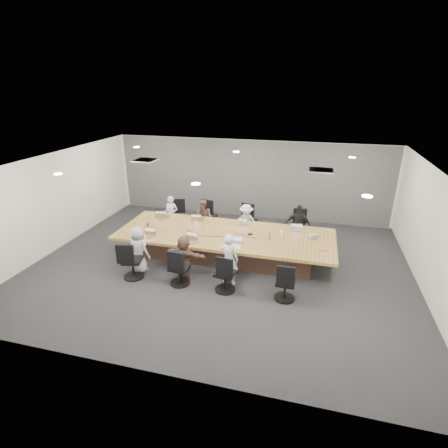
% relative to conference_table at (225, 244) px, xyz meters
% --- Properties ---
extents(floor, '(10.00, 8.00, 0.00)m').
position_rel_conference_table_xyz_m(floor, '(0.00, -0.50, -0.40)').
color(floor, '#2B2B2F').
rests_on(floor, ground).
extents(ceiling, '(10.00, 8.00, 0.00)m').
position_rel_conference_table_xyz_m(ceiling, '(0.00, -0.50, 2.40)').
color(ceiling, white).
rests_on(ceiling, wall_back).
extents(wall_back, '(10.00, 0.00, 2.80)m').
position_rel_conference_table_xyz_m(wall_back, '(0.00, 3.50, 1.00)').
color(wall_back, silver).
rests_on(wall_back, ground).
extents(wall_front, '(10.00, 0.00, 2.80)m').
position_rel_conference_table_xyz_m(wall_front, '(0.00, -4.50, 1.00)').
color(wall_front, silver).
rests_on(wall_front, ground).
extents(wall_left, '(0.00, 8.00, 2.80)m').
position_rel_conference_table_xyz_m(wall_left, '(-5.00, -0.50, 1.00)').
color(wall_left, silver).
rests_on(wall_left, ground).
extents(wall_right, '(0.00, 8.00, 2.80)m').
position_rel_conference_table_xyz_m(wall_right, '(5.00, -0.50, 1.00)').
color(wall_right, silver).
rests_on(wall_right, ground).
extents(curtain, '(9.80, 0.04, 2.80)m').
position_rel_conference_table_xyz_m(curtain, '(0.00, 3.42, 1.00)').
color(curtain, slate).
rests_on(curtain, ground).
extents(conference_table, '(6.00, 2.20, 0.74)m').
position_rel_conference_table_xyz_m(conference_table, '(0.00, 0.00, 0.00)').
color(conference_table, '#4B352A').
rests_on(conference_table, ground).
extents(chair_0, '(0.62, 0.62, 0.73)m').
position_rel_conference_table_xyz_m(chair_0, '(-2.18, 1.70, -0.03)').
color(chair_0, black).
rests_on(chair_0, ground).
extents(chair_1, '(0.71, 0.71, 0.84)m').
position_rel_conference_table_xyz_m(chair_1, '(-1.05, 1.70, 0.02)').
color(chair_1, black).
rests_on(chair_1, ground).
extents(chair_2, '(0.68, 0.68, 0.81)m').
position_rel_conference_table_xyz_m(chair_2, '(0.33, 1.70, 0.00)').
color(chair_2, black).
rests_on(chair_2, ground).
extents(chair_3, '(0.56, 0.56, 0.77)m').
position_rel_conference_table_xyz_m(chair_3, '(1.93, 1.70, -0.01)').
color(chair_3, black).
rests_on(chair_3, ground).
extents(chair_4, '(0.66, 0.66, 0.81)m').
position_rel_conference_table_xyz_m(chair_4, '(-1.97, -1.70, 0.00)').
color(chair_4, black).
rests_on(chair_4, ground).
extents(chair_5, '(0.55, 0.55, 0.77)m').
position_rel_conference_table_xyz_m(chair_5, '(-0.70, -1.70, -0.02)').
color(chair_5, black).
rests_on(chair_5, ground).
extents(chair_6, '(0.60, 0.60, 0.77)m').
position_rel_conference_table_xyz_m(chair_6, '(0.45, -1.70, -0.02)').
color(chair_6, black).
rests_on(chair_6, ground).
extents(chair_7, '(0.51, 0.51, 0.74)m').
position_rel_conference_table_xyz_m(chair_7, '(1.86, -1.70, -0.03)').
color(chair_7, black).
rests_on(chair_7, ground).
extents(person_0, '(0.45, 0.31, 1.21)m').
position_rel_conference_table_xyz_m(person_0, '(-2.18, 1.35, 0.20)').
color(person_0, silver).
rests_on(person_0, ground).
extents(laptop_0, '(0.40, 0.32, 0.02)m').
position_rel_conference_table_xyz_m(laptop_0, '(-2.18, 0.80, 0.35)').
color(laptop_0, '#8C6647').
rests_on(laptop_0, conference_table).
extents(person_1, '(0.65, 0.55, 1.19)m').
position_rel_conference_table_xyz_m(person_1, '(-1.05, 1.35, 0.19)').
color(person_1, brown).
rests_on(person_1, ground).
extents(laptop_1, '(0.34, 0.25, 0.02)m').
position_rel_conference_table_xyz_m(laptop_1, '(-1.05, 0.80, 0.35)').
color(laptop_1, '#8C6647').
rests_on(laptop_1, conference_table).
extents(person_2, '(0.79, 0.50, 1.16)m').
position_rel_conference_table_xyz_m(person_2, '(0.33, 1.35, 0.18)').
color(person_2, silver).
rests_on(person_2, ground).
extents(laptop_2, '(0.31, 0.24, 0.02)m').
position_rel_conference_table_xyz_m(laptop_2, '(0.33, 0.80, 0.35)').
color(laptop_2, '#B2B2B7').
rests_on(laptop_2, conference_table).
extents(person_3, '(0.80, 0.43, 1.29)m').
position_rel_conference_table_xyz_m(person_3, '(1.93, 1.35, 0.24)').
color(person_3, black).
rests_on(person_3, ground).
extents(laptop_3, '(0.34, 0.25, 0.02)m').
position_rel_conference_table_xyz_m(laptop_3, '(1.93, 0.80, 0.35)').
color(laptop_3, '#B2B2B7').
rests_on(laptop_3, conference_table).
extents(person_4, '(0.69, 0.54, 1.25)m').
position_rel_conference_table_xyz_m(person_4, '(-1.97, -1.35, 0.22)').
color(person_4, '#B1B1B1').
rests_on(person_4, ground).
extents(laptop_4, '(0.34, 0.25, 0.02)m').
position_rel_conference_table_xyz_m(laptop_4, '(-1.97, -0.80, 0.35)').
color(laptop_4, '#8C6647').
rests_on(laptop_4, conference_table).
extents(person_5, '(1.11, 0.50, 1.15)m').
position_rel_conference_table_xyz_m(person_5, '(-0.70, -1.35, 0.18)').
color(person_5, brown).
rests_on(person_5, ground).
extents(laptop_5, '(0.40, 0.31, 0.02)m').
position_rel_conference_table_xyz_m(laptop_5, '(-0.70, -0.80, 0.35)').
color(laptop_5, '#8C6647').
rests_on(laptop_5, conference_table).
extents(person_6, '(0.51, 0.37, 1.32)m').
position_rel_conference_table_xyz_m(person_6, '(0.45, -1.35, 0.26)').
color(person_6, silver).
rests_on(person_6, ground).
extents(laptop_6, '(0.37, 0.27, 0.02)m').
position_rel_conference_table_xyz_m(laptop_6, '(0.45, -0.80, 0.35)').
color(laptop_6, '#B2B2B7').
rests_on(laptop_6, conference_table).
extents(bottle_green_left, '(0.08, 0.08, 0.26)m').
position_rel_conference_table_xyz_m(bottle_green_left, '(-2.16, 0.42, 0.47)').
color(bottle_green_left, '#498650').
rests_on(bottle_green_left, conference_table).
extents(bottle_green_right, '(0.08, 0.08, 0.23)m').
position_rel_conference_table_xyz_m(bottle_green_right, '(1.27, -0.14, 0.45)').
color(bottle_green_right, '#498650').
rests_on(bottle_green_right, conference_table).
extents(bottle_clear, '(0.09, 0.09, 0.24)m').
position_rel_conference_table_xyz_m(bottle_clear, '(-0.87, 0.05, 0.46)').
color(bottle_clear, silver).
rests_on(bottle_clear, conference_table).
extents(cup_white_far, '(0.08, 0.08, 0.09)m').
position_rel_conference_table_xyz_m(cup_white_far, '(-0.58, 0.17, 0.38)').
color(cup_white_far, white).
rests_on(cup_white_far, conference_table).
extents(cup_white_near, '(0.11, 0.11, 0.11)m').
position_rel_conference_table_xyz_m(cup_white_near, '(1.53, 0.30, 0.39)').
color(cup_white_near, white).
rests_on(cup_white_near, conference_table).
extents(mug_brown, '(0.11, 0.11, 0.10)m').
position_rel_conference_table_xyz_m(mug_brown, '(-2.33, -0.07, 0.39)').
color(mug_brown, brown).
rests_on(mug_brown, conference_table).
extents(mic_left, '(0.18, 0.13, 0.03)m').
position_rel_conference_table_xyz_m(mic_left, '(-0.86, -0.38, 0.35)').
color(mic_left, black).
rests_on(mic_left, conference_table).
extents(mic_right, '(0.15, 0.12, 0.03)m').
position_rel_conference_table_xyz_m(mic_right, '(0.70, 0.07, 0.35)').
color(mic_right, black).
rests_on(mic_right, conference_table).
extents(stapler, '(0.16, 0.05, 0.06)m').
position_rel_conference_table_xyz_m(stapler, '(0.36, -0.45, 0.37)').
color(stapler, black).
rests_on(stapler, conference_table).
extents(canvas_bag, '(0.28, 0.26, 0.13)m').
position_rel_conference_table_xyz_m(canvas_bag, '(2.39, 0.23, 0.40)').
color(canvas_bag, '#9C8E70').
rests_on(canvas_bag, conference_table).
extents(snack_packet, '(0.20, 0.16, 0.04)m').
position_rel_conference_table_xyz_m(snack_packet, '(2.65, -0.42, 0.36)').
color(snack_packet, '#D66037').
rests_on(snack_packet, conference_table).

